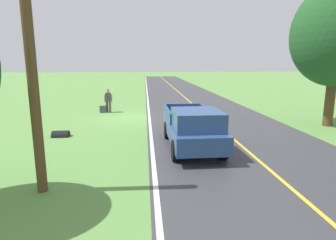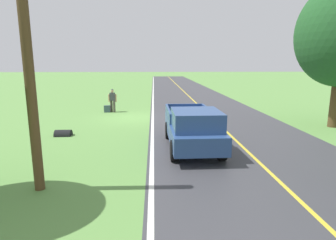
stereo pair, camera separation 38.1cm
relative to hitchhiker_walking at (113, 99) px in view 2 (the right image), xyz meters
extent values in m
plane|color=#609347|center=(-1.74, 2.35, -0.98)|extent=(200.00, 200.00, 0.00)
cube|color=#3D3D42|center=(-6.99, 2.35, -0.98)|extent=(8.34, 120.00, 0.00)
cube|color=silver|center=(-3.00, 2.35, -0.98)|extent=(0.16, 117.60, 0.00)
cube|color=gold|center=(-6.99, 2.35, -0.98)|extent=(0.14, 117.60, 0.00)
cylinder|color=#4C473D|center=(-0.12, 0.14, -0.54)|extent=(0.18, 0.18, 0.88)
cylinder|color=#4C473D|center=(0.12, -0.08, -0.54)|extent=(0.18, 0.18, 0.88)
cube|color=#3F3F47|center=(0.00, 0.03, 0.19)|extent=(0.42, 0.29, 0.58)
sphere|color=tan|center=(0.00, 0.03, 0.59)|extent=(0.23, 0.23, 0.23)
sphere|color=#4C564C|center=(0.00, 0.03, 0.67)|extent=(0.20, 0.20, 0.20)
cube|color=#234C2D|center=(0.01, -0.17, 0.22)|extent=(0.34, 0.23, 0.44)
cylinder|color=tan|center=(-0.26, 0.03, 0.08)|extent=(0.10, 0.10, 0.58)
cylinder|color=tan|center=(0.25, 0.07, 0.08)|extent=(0.10, 0.10, 0.58)
cube|color=#384C56|center=(0.41, 0.12, -0.72)|extent=(0.48, 0.24, 0.52)
cube|color=#2D4C84|center=(-4.73, 9.31, -0.23)|extent=(2.09, 5.43, 0.70)
cube|color=#2D4C84|center=(-4.75, 10.50, 0.48)|extent=(1.87, 2.19, 0.72)
cube|color=black|center=(-4.75, 10.50, 0.55)|extent=(1.70, 1.32, 0.43)
cube|color=#2D4C84|center=(-5.65, 8.21, 0.34)|extent=(0.15, 3.03, 0.45)
cube|color=#2D4C84|center=(-3.77, 8.25, 0.34)|extent=(0.15, 3.03, 0.45)
cube|color=#2D4C84|center=(-4.69, 6.72, 0.34)|extent=(1.84, 0.13, 0.45)
cylinder|color=black|center=(-5.66, 11.04, -0.58)|extent=(0.31, 0.80, 0.80)
cylinder|color=black|center=(-3.86, 11.07, -0.58)|extent=(0.31, 0.80, 0.80)
cylinder|color=black|center=(-5.60, 7.75, -0.58)|extent=(0.31, 0.80, 0.80)
cylinder|color=black|center=(-3.80, 7.77, -0.58)|extent=(0.31, 0.80, 0.80)
cylinder|color=brown|center=(-13.42, 5.73, 0.55)|extent=(0.53, 0.53, 3.06)
cylinder|color=brown|center=(0.26, 13.32, 2.68)|extent=(0.28, 0.28, 7.32)
cylinder|color=black|center=(1.52, 7.03, -0.98)|extent=(0.80, 0.60, 0.60)
camera|label=1|loc=(-2.73, 21.22, 2.65)|focal=30.27mm
camera|label=2|loc=(-3.11, 21.24, 2.65)|focal=30.27mm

